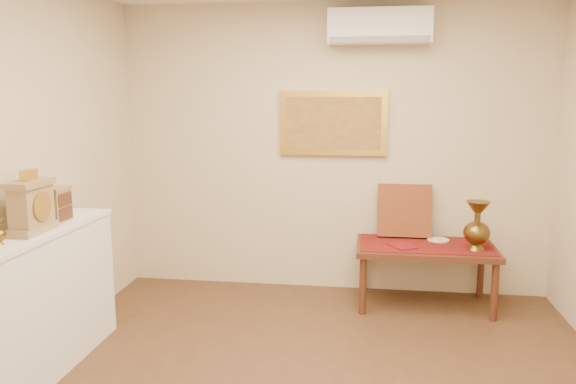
% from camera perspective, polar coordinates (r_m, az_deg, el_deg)
% --- Properties ---
extents(wall_back, '(4.00, 0.02, 2.70)m').
position_cam_1_polar(wall_back, '(5.31, 4.59, 4.32)').
color(wall_back, beige).
rests_on(wall_back, ground).
extents(table_cloth, '(1.14, 0.59, 0.01)m').
position_cam_1_polar(table_cloth, '(5.11, 13.81, -5.23)').
color(table_cloth, maroon).
rests_on(table_cloth, low_table).
extents(brass_urn_tall, '(0.22, 0.22, 0.50)m').
position_cam_1_polar(brass_urn_tall, '(5.01, 18.68, -2.75)').
color(brass_urn_tall, brown).
rests_on(brass_urn_tall, table_cloth).
extents(plate, '(0.20, 0.20, 0.01)m').
position_cam_1_polar(plate, '(5.27, 15.02, -4.71)').
color(plate, silver).
rests_on(plate, table_cloth).
extents(menu, '(0.28, 0.31, 0.01)m').
position_cam_1_polar(menu, '(4.99, 11.53, -5.36)').
color(menu, maroon).
rests_on(menu, table_cloth).
extents(cushion, '(0.49, 0.20, 0.50)m').
position_cam_1_polar(cushion, '(5.30, 11.72, -1.86)').
color(cushion, '#5B1512').
rests_on(cushion, table_cloth).
extents(display_ledge, '(0.37, 2.02, 0.98)m').
position_cam_1_polar(display_ledge, '(3.95, -25.99, -11.36)').
color(display_ledge, white).
rests_on(display_ledge, floor).
extents(mantel_clock, '(0.17, 0.36, 0.41)m').
position_cam_1_polar(mantel_clock, '(3.93, -24.61, -1.30)').
color(mantel_clock, '#A18152').
rests_on(mantel_clock, display_ledge).
extents(wooden_chest, '(0.16, 0.21, 0.24)m').
position_cam_1_polar(wooden_chest, '(4.23, -22.57, -1.15)').
color(wooden_chest, '#A18152').
rests_on(wooden_chest, display_ledge).
extents(low_table, '(1.20, 0.70, 0.55)m').
position_cam_1_polar(low_table, '(5.12, 13.78, -5.98)').
color(low_table, '#4F2717').
rests_on(low_table, floor).
extents(painting, '(1.00, 0.06, 0.60)m').
position_cam_1_polar(painting, '(5.27, 4.61, 7.00)').
color(painting, gold).
rests_on(painting, wall_back).
extents(ac_unit, '(0.90, 0.25, 0.30)m').
position_cam_1_polar(ac_unit, '(5.19, 9.27, 16.26)').
color(ac_unit, white).
rests_on(ac_unit, wall_back).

